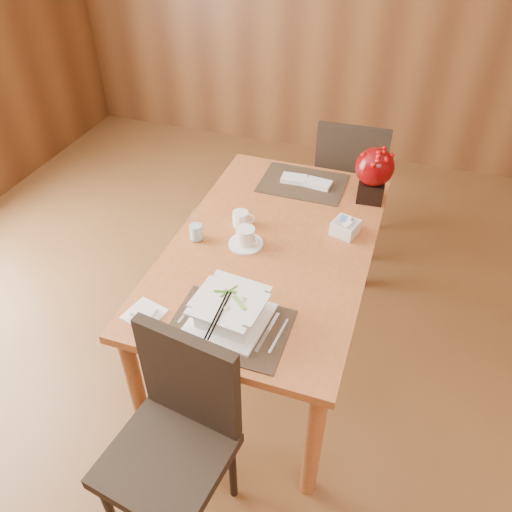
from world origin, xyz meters
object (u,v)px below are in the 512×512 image
(sugar_caddy, at_px, (345,228))
(berry_decor, at_px, (374,172))
(dining_table, at_px, (272,259))
(water_glass, at_px, (196,226))
(bread_plate, at_px, (144,314))
(coffee_cup, at_px, (246,238))
(creamer_jug, at_px, (241,219))
(soup_setting, at_px, (230,310))
(near_chair, at_px, (176,429))
(far_chair, at_px, (350,180))

(sugar_caddy, bearing_deg, berry_decor, 78.86)
(dining_table, bearing_deg, berry_decor, 54.59)
(water_glass, distance_m, bread_plate, 0.52)
(coffee_cup, relative_size, water_glass, 1.09)
(dining_table, height_order, berry_decor, berry_decor)
(water_glass, xyz_separation_m, sugar_caddy, (0.64, 0.27, -0.04))
(water_glass, relative_size, berry_decor, 0.52)
(dining_table, height_order, water_glass, water_glass)
(water_glass, height_order, creamer_jug, water_glass)
(soup_setting, xyz_separation_m, coffee_cup, (-0.10, 0.46, -0.02))
(creamer_jug, xyz_separation_m, near_chair, (0.10, -0.97, -0.27))
(soup_setting, bearing_deg, bread_plate, -160.30)
(coffee_cup, distance_m, berry_decor, 0.75)
(coffee_cup, distance_m, far_chair, 1.16)
(far_chair, bearing_deg, bread_plate, 70.00)
(sugar_caddy, bearing_deg, near_chair, -110.23)
(sugar_caddy, xyz_separation_m, near_chair, (-0.39, -1.06, -0.27))
(dining_table, height_order, creamer_jug, creamer_jug)
(soup_setting, height_order, near_chair, near_chair)
(coffee_cup, xyz_separation_m, water_glass, (-0.23, -0.03, 0.04))
(water_glass, bearing_deg, sugar_caddy, 22.48)
(berry_decor, bearing_deg, dining_table, -125.41)
(soup_setting, height_order, water_glass, water_glass)
(sugar_caddy, bearing_deg, far_chair, 97.15)
(water_glass, distance_m, berry_decor, 0.93)
(coffee_cup, relative_size, sugar_caddy, 1.45)
(dining_table, relative_size, sugar_caddy, 13.52)
(berry_decor, bearing_deg, near_chair, -108.14)
(dining_table, xyz_separation_m, near_chair, (-0.09, -0.88, -0.14))
(coffee_cup, relative_size, bread_plate, 1.19)
(water_glass, bearing_deg, soup_setting, -52.27)
(creamer_jug, height_order, near_chair, near_chair)
(coffee_cup, bearing_deg, far_chair, 74.43)
(creamer_jug, bearing_deg, far_chair, 55.80)
(near_chair, bearing_deg, sugar_caddy, 78.34)
(soup_setting, xyz_separation_m, berry_decor, (0.38, 1.03, 0.10))
(water_glass, relative_size, far_chair, 0.16)
(creamer_jug, height_order, sugar_caddy, creamer_jug)
(near_chair, bearing_deg, dining_table, 92.64)
(creamer_jug, bearing_deg, soup_setting, -86.05)
(dining_table, distance_m, near_chair, 0.90)
(coffee_cup, bearing_deg, water_glass, -171.49)
(sugar_caddy, distance_m, near_chair, 1.16)
(coffee_cup, bearing_deg, bread_plate, -112.62)
(berry_decor, distance_m, near_chair, 1.52)
(dining_table, xyz_separation_m, creamer_jug, (-0.19, 0.09, 0.13))
(coffee_cup, relative_size, creamer_jug, 1.63)
(berry_decor, bearing_deg, coffee_cup, -130.23)
(coffee_cup, bearing_deg, dining_table, 24.39)
(coffee_cup, relative_size, far_chair, 0.17)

